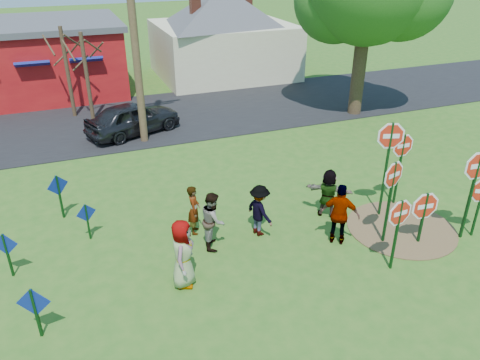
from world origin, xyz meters
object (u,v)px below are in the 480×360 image
(utility_pole, at_px, (132,11))
(person_b, at_px, (194,210))
(stop_sign_b, at_px, (389,146))
(person_a, at_px, (183,254))
(stop_sign_a, at_px, (399,220))
(suv, at_px, (133,118))
(stop_sign_d, at_px, (402,152))
(stop_sign_c, at_px, (476,175))

(utility_pole, bearing_deg, person_b, -89.63)
(stop_sign_b, xyz_separation_m, person_a, (-6.59, -1.01, -1.44))
(stop_sign_a, xyz_separation_m, person_a, (-5.24, 1.35, -0.59))
(person_b, bearing_deg, utility_pole, 18.25)
(suv, bearing_deg, stop_sign_a, -180.00)
(stop_sign_a, height_order, utility_pole, utility_pole)
(person_b, relative_size, suv, 0.36)
(utility_pole, bearing_deg, stop_sign_b, -56.77)
(stop_sign_d, height_order, suv, stop_sign_d)
(stop_sign_a, relative_size, person_b, 1.43)
(stop_sign_a, distance_m, suv, 12.99)
(stop_sign_d, relative_size, person_b, 1.69)
(stop_sign_c, xyz_separation_m, person_a, (-8.06, 0.88, -1.09))
(suv, bearing_deg, person_a, 155.85)
(stop_sign_b, xyz_separation_m, person_b, (-5.69, 1.16, -1.59))
(stop_sign_a, relative_size, stop_sign_d, 0.85)
(stop_sign_b, xyz_separation_m, suv, (-5.99, 9.74, -1.60))
(stop_sign_c, relative_size, stop_sign_d, 1.12)
(stop_sign_c, distance_m, stop_sign_d, 2.40)
(stop_sign_c, xyz_separation_m, stop_sign_d, (-0.59, 2.32, -0.16))
(stop_sign_b, relative_size, person_a, 1.76)
(person_a, distance_m, suv, 10.77)
(stop_sign_d, relative_size, suv, 0.61)
(stop_sign_b, distance_m, stop_sign_d, 1.10)
(person_b, distance_m, suv, 8.59)
(stop_sign_d, xyz_separation_m, suv, (-6.87, 9.31, -1.10))
(stop_sign_d, bearing_deg, suv, 125.99)
(stop_sign_b, height_order, stop_sign_c, stop_sign_b)
(stop_sign_c, distance_m, suv, 13.88)
(utility_pole, bearing_deg, person_a, -95.00)
(person_b, bearing_deg, stop_sign_d, -78.46)
(utility_pole, bearing_deg, stop_sign_c, -55.92)
(stop_sign_d, xyz_separation_m, utility_pole, (-6.62, 8.33, 3.49))
(stop_sign_d, xyz_separation_m, person_b, (-6.57, 0.73, -1.09))
(stop_sign_c, height_order, person_b, stop_sign_c)
(stop_sign_d, bearing_deg, stop_sign_b, -154.58)
(stop_sign_a, height_order, stop_sign_b, stop_sign_b)
(stop_sign_a, xyz_separation_m, person_b, (-4.33, 3.52, -0.74))
(stop_sign_c, relative_size, suv, 0.68)
(stop_sign_b, bearing_deg, utility_pole, 140.97)
(stop_sign_a, distance_m, person_b, 5.63)
(person_b, bearing_deg, stop_sign_a, -111.22)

